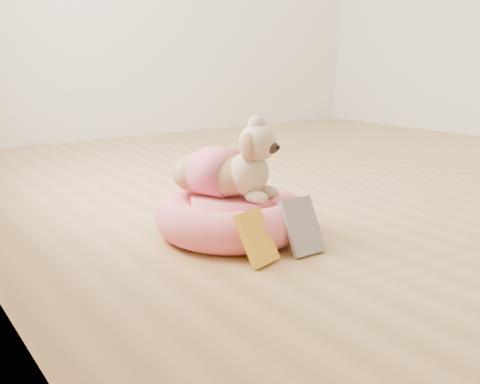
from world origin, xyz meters
TOP-DOWN VIEW (x-y plane):
  - floor at (0.00, 0.00)m, footprint 4.50×4.50m
  - pet_bed at (-1.15, -0.35)m, footprint 0.58×0.58m
  - dog at (-1.15, -0.33)m, footprint 0.44×0.50m
  - book_yellow at (-1.25, -0.63)m, footprint 0.14×0.14m
  - book_white at (-1.06, -0.64)m, footprint 0.13×0.11m

SIDE VIEW (x-z plane):
  - floor at x=0.00m, z-range 0.00..0.00m
  - pet_bed at x=-1.15m, z-range 0.00..0.15m
  - book_yellow at x=-1.25m, z-range 0.00..0.17m
  - book_white at x=-1.06m, z-range 0.00..0.18m
  - dog at x=-1.15m, z-range 0.15..0.46m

